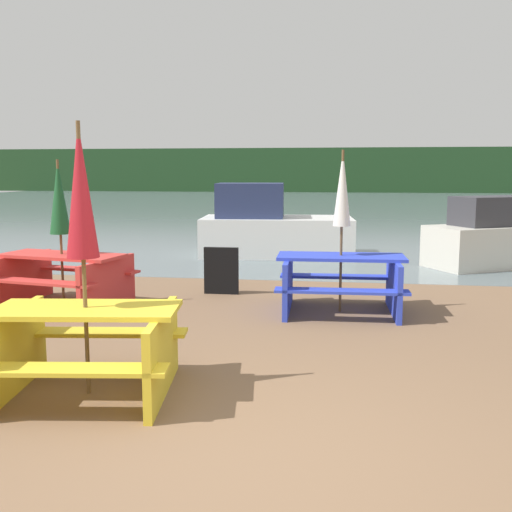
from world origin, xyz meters
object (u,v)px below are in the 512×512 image
at_px(umbrella_darkgreen, 59,198).
at_px(signboard, 221,271).
at_px(picnic_table_blue, 340,278).
at_px(boat, 271,228).
at_px(picnic_table_red, 63,274).
at_px(umbrella_crimson, 81,193).
at_px(picnic_table_yellow, 87,343).
at_px(umbrella_white, 342,190).

xyz_separation_m(umbrella_darkgreen, signboard, (2.11, 1.18, -1.20)).
relative_size(picnic_table_blue, boat, 0.50).
relative_size(picnic_table_red, umbrella_darkgreen, 0.95).
relative_size(umbrella_darkgreen, umbrella_crimson, 0.89).
bearing_deg(umbrella_darkgreen, boat, 67.54).
bearing_deg(picnic_table_yellow, boat, 86.45).
bearing_deg(umbrella_crimson, boat, 86.45).
bearing_deg(picnic_table_yellow, umbrella_white, 57.59).
distance_m(picnic_table_blue, boat, 5.76).
xyz_separation_m(umbrella_crimson, boat, (0.56, 8.97, -1.15)).
height_order(umbrella_white, umbrella_darkgreen, umbrella_white).
relative_size(umbrella_darkgreen, boat, 0.59).
bearing_deg(picnic_table_red, signboard, 29.18).
bearing_deg(picnic_table_yellow, picnic_table_red, 119.24).
xyz_separation_m(umbrella_white, umbrella_darkgreen, (-4.00, -0.21, -0.12)).
relative_size(picnic_table_red, umbrella_white, 0.90).
bearing_deg(signboard, boat, 86.74).
bearing_deg(boat, umbrella_darkgreen, -117.31).
distance_m(umbrella_white, umbrella_crimson, 4.08).
height_order(umbrella_crimson, signboard, umbrella_crimson).
bearing_deg(umbrella_darkgreen, umbrella_white, 2.99).
relative_size(umbrella_white, umbrella_darkgreen, 1.06).
bearing_deg(umbrella_white, picnic_table_yellow, -122.41).
bearing_deg(umbrella_crimson, umbrella_white, 57.59).
height_order(umbrella_white, boat, umbrella_white).
bearing_deg(signboard, picnic_table_blue, -27.12).
height_order(picnic_table_red, boat, boat).
height_order(picnic_table_blue, umbrella_crimson, umbrella_crimson).
distance_m(picnic_table_red, signboard, 2.42).
relative_size(picnic_table_red, signboard, 2.67).
xyz_separation_m(picnic_table_blue, umbrella_crimson, (-2.19, -3.45, 1.30)).
height_order(umbrella_white, umbrella_crimson, umbrella_crimson).
relative_size(picnic_table_yellow, picnic_table_red, 0.88).
xyz_separation_m(picnic_table_red, picnic_table_blue, (4.00, 0.21, 0.01)).
xyz_separation_m(picnic_table_yellow, umbrella_crimson, (-0.00, 0.00, 1.32)).
bearing_deg(umbrella_darkgreen, umbrella_crimson, -60.76).
xyz_separation_m(umbrella_crimson, signboard, (0.30, 4.42, -1.40)).
bearing_deg(signboard, picnic_table_red, -150.82).
height_order(picnic_table_red, umbrella_white, umbrella_white).
distance_m(picnic_table_blue, umbrella_darkgreen, 4.15).
bearing_deg(picnic_table_blue, picnic_table_red, -177.01).
bearing_deg(umbrella_white, picnic_table_red, -177.01).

